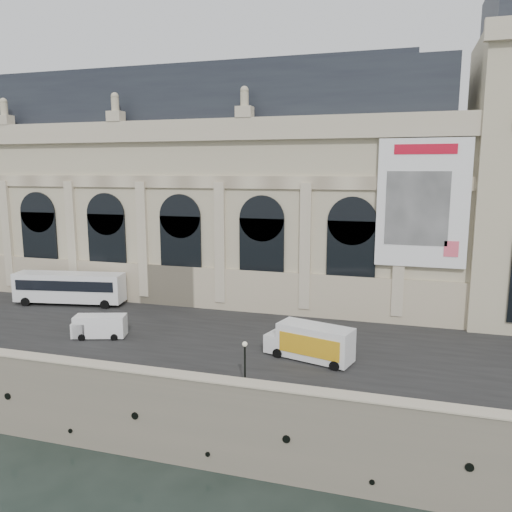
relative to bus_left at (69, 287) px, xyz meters
The scene contains 9 objects.
ground 27.02m from the bus_left, 46.87° to the right, with size 260.00×260.00×0.00m, color black.
quay 24.49m from the bus_left, 42.66° to the left, with size 160.00×70.00×6.00m, color gray.
street 18.37m from the bus_left, 15.22° to the right, with size 160.00×24.00×0.06m, color #2D2D2D.
parapet 25.36m from the bus_left, 45.94° to the right, with size 160.00×1.40×1.21m.
museum 20.33m from the bus_left, 46.10° to the left, with size 69.00×18.70×29.10m.
bus_left is the anchor object (origin of this frame).
van_c 14.29m from the bus_left, 43.24° to the right, with size 5.44×3.32×2.27m.
box_truck 32.96m from the bus_left, 16.79° to the right, with size 8.15×4.48×3.13m.
lamp_right 32.71m from the bus_left, 31.28° to the right, with size 0.39×0.39×3.82m.
Camera 1 is at (21.11, -31.80, 22.32)m, focal length 35.00 mm.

